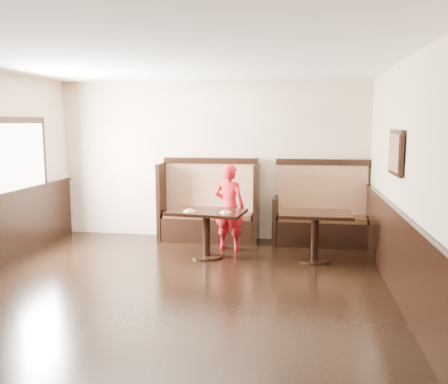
% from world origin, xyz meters
% --- Properties ---
extents(ground, '(7.00, 7.00, 0.00)m').
position_xyz_m(ground, '(0.00, 0.00, 0.00)').
color(ground, black).
rests_on(ground, ground).
extents(room_shell, '(7.00, 7.00, 7.00)m').
position_xyz_m(room_shell, '(-0.30, 0.28, 0.67)').
color(room_shell, beige).
rests_on(room_shell, ground).
extents(booth_main, '(1.75, 0.72, 1.45)m').
position_xyz_m(booth_main, '(0.00, 3.30, 0.53)').
color(booth_main, black).
rests_on(booth_main, ground).
extents(booth_neighbor, '(1.65, 0.72, 1.45)m').
position_xyz_m(booth_neighbor, '(1.95, 3.29, 0.48)').
color(booth_neighbor, black).
rests_on(booth_neighbor, ground).
extents(table_main, '(1.23, 0.85, 0.73)m').
position_xyz_m(table_main, '(0.17, 2.19, 0.56)').
color(table_main, black).
rests_on(table_main, ground).
extents(table_neighbor, '(1.07, 0.71, 0.74)m').
position_xyz_m(table_neighbor, '(1.81, 2.25, 0.55)').
color(table_neighbor, black).
rests_on(table_neighbor, ground).
extents(child, '(0.58, 0.45, 1.41)m').
position_xyz_m(child, '(0.45, 2.68, 0.70)').
color(child, '#B5131D').
rests_on(child, ground).
extents(pizza_plate_left, '(0.19, 0.19, 0.03)m').
position_xyz_m(pizza_plate_left, '(-0.07, 2.07, 0.75)').
color(pizza_plate_left, white).
rests_on(pizza_plate_left, table_main).
extents(pizza_plate_right, '(0.18, 0.18, 0.03)m').
position_xyz_m(pizza_plate_right, '(0.48, 2.05, 0.74)').
color(pizza_plate_right, white).
rests_on(pizza_plate_right, table_main).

